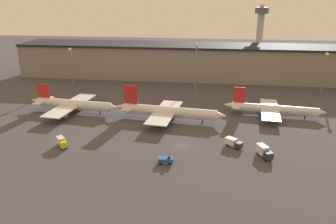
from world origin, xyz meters
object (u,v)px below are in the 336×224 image
at_px(control_tower, 260,32).
at_px(airplane_2, 273,109).
at_px(service_vehicle_0, 264,151).
at_px(service_vehicle_3, 166,160).
at_px(service_vehicle_1, 233,142).
at_px(airplane_0, 73,105).
at_px(airplane_1, 168,112).
at_px(service_vehicle_4, 62,142).

bearing_deg(control_tower, airplane_2, -92.89).
height_order(service_vehicle_0, service_vehicle_3, service_vehicle_0).
bearing_deg(service_vehicle_0, service_vehicle_1, -146.92).
bearing_deg(airplane_0, airplane_2, 10.96).
bearing_deg(service_vehicle_3, control_tower, 69.09).
xyz_separation_m(airplane_1, service_vehicle_4, (-33.40, -30.49, -1.82)).
bearing_deg(service_vehicle_1, service_vehicle_3, -107.58).
height_order(airplane_0, control_tower, control_tower).
bearing_deg(service_vehicle_0, control_tower, 150.61).
bearing_deg(airplane_1, service_vehicle_1, -35.06).
bearing_deg(service_vehicle_4, airplane_2, 75.55).
height_order(service_vehicle_3, control_tower, control_tower).
xyz_separation_m(airplane_1, airplane_2, (44.45, 11.08, -0.62)).
bearing_deg(airplane_0, service_vehicle_4, -67.29).
height_order(service_vehicle_1, service_vehicle_4, service_vehicle_4).
xyz_separation_m(airplane_1, service_vehicle_3, (4.13, -37.60, -2.38)).
bearing_deg(control_tower, service_vehicle_3, -107.12).
xyz_separation_m(service_vehicle_3, service_vehicle_4, (-37.53, 7.11, 0.56)).
distance_m(airplane_2, service_vehicle_0, 41.15).
bearing_deg(control_tower, service_vehicle_4, -120.62).
height_order(airplane_2, service_vehicle_3, airplane_2).
height_order(service_vehicle_3, service_vehicle_4, service_vehicle_4).
bearing_deg(airplane_0, airplane_1, 0.99).
distance_m(airplane_1, service_vehicle_4, 45.26).
bearing_deg(airplane_2, service_vehicle_3, -123.18).
xyz_separation_m(service_vehicle_0, service_vehicle_4, (-68.58, -1.50, -0.15)).
bearing_deg(service_vehicle_4, service_vehicle_1, 54.94).
distance_m(service_vehicle_1, control_tower, 136.47).
bearing_deg(service_vehicle_1, control_tower, 117.62).
bearing_deg(service_vehicle_1, airplane_1, 176.29).
relative_size(service_vehicle_1, service_vehicle_4, 1.12).
bearing_deg(service_vehicle_4, control_tower, 106.83).
xyz_separation_m(airplane_0, service_vehicle_1, (69.18, -26.88, -1.87)).
relative_size(airplane_1, service_vehicle_0, 6.60).
relative_size(service_vehicle_3, service_vehicle_4, 0.84).
bearing_deg(service_vehicle_4, airplane_1, 89.84).
xyz_separation_m(service_vehicle_0, control_tower, (14.24, 138.45, 23.92)).
bearing_deg(service_vehicle_4, service_vehicle_0, 48.70).
bearing_deg(service_vehicle_3, airplane_2, 46.57).
relative_size(service_vehicle_3, control_tower, 0.11).
relative_size(airplane_1, service_vehicle_4, 8.50).
xyz_separation_m(airplane_1, control_tower, (49.42, 109.46, 22.25)).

